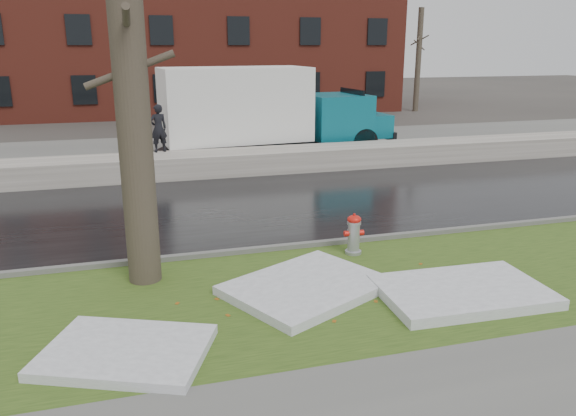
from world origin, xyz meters
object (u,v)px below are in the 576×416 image
object	(u,v)px
box_truck	(263,111)
fire_hydrant	(354,232)
worker	(158,128)
tree	(130,75)

from	to	relation	value
box_truck	fire_hydrant	bearing A→B (deg)	-98.31
fire_hydrant	box_truck	size ratio (longest dim) A/B	0.08
worker	tree	bearing A→B (deg)	68.95
fire_hydrant	worker	bearing A→B (deg)	114.82
fire_hydrant	tree	size ratio (longest dim) A/B	0.12
tree	worker	world-z (taller)	tree
box_truck	worker	xyz separation A→B (m)	(-4.00, -1.74, -0.27)
tree	box_truck	world-z (taller)	tree
box_truck	worker	bearing A→B (deg)	-161.20
fire_hydrant	box_truck	bearing A→B (deg)	90.78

